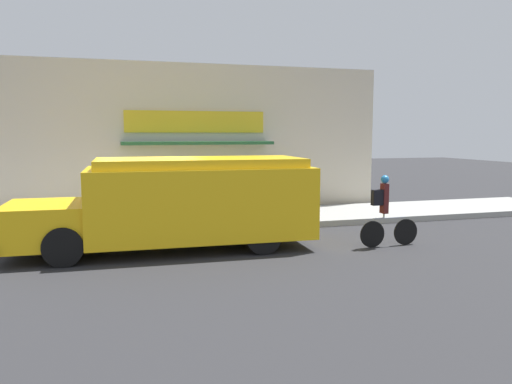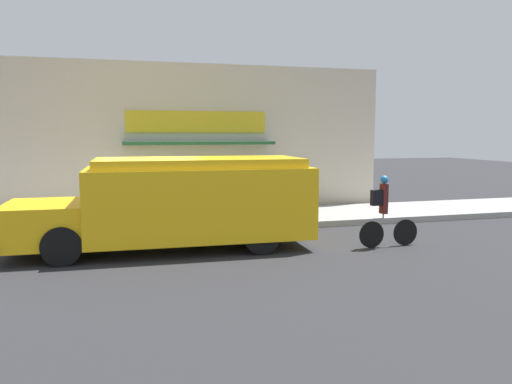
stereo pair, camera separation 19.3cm
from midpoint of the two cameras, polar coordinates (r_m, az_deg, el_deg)
ground_plane at (r=13.14m, az=-12.38°, el=-5.07°), size 70.00×70.00×0.00m
sidewalk at (r=14.58m, az=-12.81°, el=-3.57°), size 28.00×2.96×0.18m
storefront at (r=16.15m, az=-13.19°, el=5.79°), size 16.20×1.05×4.87m
school_bus at (r=11.50m, az=-9.11°, el=-1.16°), size 6.75×2.77×2.09m
cyclist at (r=12.02m, az=14.12°, el=-2.28°), size 1.53×0.20×1.69m
trash_bin at (r=16.14m, az=2.01°, el=-0.66°), size 0.62×0.62×0.80m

